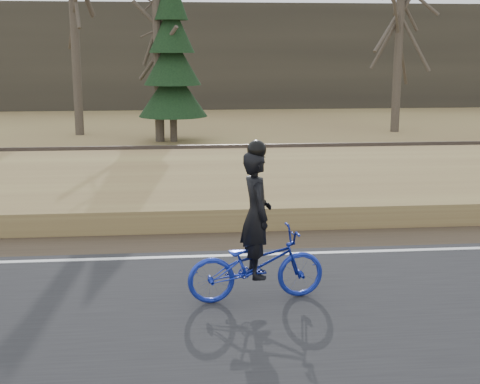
{
  "coord_description": "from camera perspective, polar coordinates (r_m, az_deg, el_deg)",
  "views": [
    {
      "loc": [
        -5.12,
        -10.63,
        3.53
      ],
      "look_at": [
        -4.05,
        0.5,
        1.1
      ],
      "focal_mm": 50.0,
      "sensor_mm": 36.0,
      "label": 1
    }
  ],
  "objects": [
    {
      "name": "bare_tree_near_left",
      "position": [
        25.61,
        -7.03,
        12.08
      ],
      "size": [
        0.36,
        0.36,
        6.98
      ],
      "primitive_type": "cylinder",
      "color": "#51483B",
      "rests_on": "ground"
    },
    {
      "name": "bare_tree_left",
      "position": [
        28.17,
        -13.97,
        13.97
      ],
      "size": [
        0.36,
        0.36,
        9.09
      ],
      "primitive_type": "cylinder",
      "color": "#51483B",
      "rests_on": "ground"
    },
    {
      "name": "ground",
      "position": [
        12.31,
        19.41,
        -5.12
      ],
      "size": [
        120.0,
        120.0,
        0.0
      ],
      "primitive_type": "plane",
      "color": "#99884E",
      "rests_on": "ground"
    },
    {
      "name": "bare_tree_center",
      "position": [
        29.22,
        13.47,
        13.69
      ],
      "size": [
        0.36,
        0.36,
        8.86
      ],
      "primitive_type": "cylinder",
      "color": "#51483B",
      "rests_on": "ground"
    },
    {
      "name": "treeline_backdrop",
      "position": [
        40.95,
        1.7,
        11.5
      ],
      "size": [
        120.0,
        4.0,
        6.0
      ],
      "primitive_type": "cube",
      "color": "#383328",
      "rests_on": "ground"
    },
    {
      "name": "shoulder",
      "position": [
        13.36,
        17.28,
        -3.54
      ],
      "size": [
        120.0,
        1.6,
        0.04
      ],
      "primitive_type": "cube",
      "color": "#473A2B",
      "rests_on": "ground"
    },
    {
      "name": "edge_line",
      "position": [
        12.47,
        19.05,
        -4.56
      ],
      "size": [
        120.0,
        0.12,
        0.01
      ],
      "primitive_type": "cube",
      "color": "silver",
      "rests_on": "road"
    },
    {
      "name": "ballast",
      "position": [
        19.6,
        9.72,
        2.37
      ],
      "size": [
        120.0,
        3.0,
        0.45
      ],
      "primitive_type": "cube",
      "color": "slate",
      "rests_on": "ground"
    },
    {
      "name": "conifer",
      "position": [
        25.53,
        -5.81,
        11.05
      ],
      "size": [
        2.6,
        2.6,
        6.39
      ],
      "color": "#51483B",
      "rests_on": "ground"
    },
    {
      "name": "railroad",
      "position": [
        19.55,
        9.76,
        3.25
      ],
      "size": [
        120.0,
        2.4,
        0.29
      ],
      "color": "black",
      "rests_on": "ballast"
    },
    {
      "name": "embankment",
      "position": [
        16.03,
        13.24,
        0.01
      ],
      "size": [
        120.0,
        5.0,
        0.44
      ],
      "primitive_type": "cube",
      "color": "#99884E",
      "rests_on": "ground"
    },
    {
      "name": "cyclist",
      "position": [
        9.28,
        1.39,
        -5.03
      ],
      "size": [
        1.99,
        0.89,
        2.25
      ],
      "rotation": [
        0.0,
        0.0,
        1.69
      ],
      "color": "#16279D",
      "rests_on": "road"
    }
  ]
}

